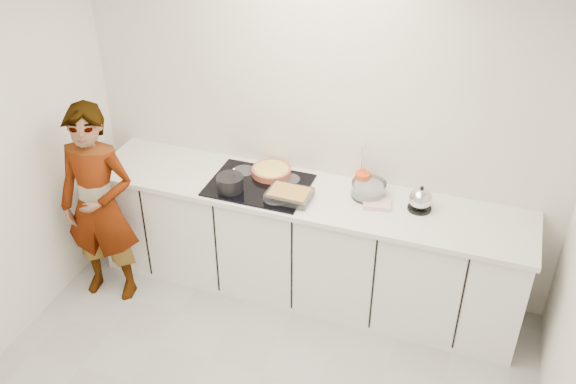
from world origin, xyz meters
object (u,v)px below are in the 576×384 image
(mixing_bowl, at_px, (369,190))
(kettle, at_px, (420,200))
(baking_dish, at_px, (289,194))
(cook, at_px, (99,206))
(saucepan, at_px, (230,183))
(tart_dish, at_px, (271,171))
(hob, at_px, (259,185))
(utensil_crock, at_px, (362,181))

(mixing_bowl, relative_size, kettle, 1.37)
(baking_dish, distance_m, cook, 1.40)
(saucepan, relative_size, mixing_bowl, 0.96)
(kettle, bearing_deg, tart_dish, 176.14)
(kettle, xyz_separation_m, cook, (-2.23, -0.57, -0.19))
(hob, relative_size, tart_dish, 2.00)
(hob, distance_m, tart_dish, 0.17)
(tart_dish, distance_m, kettle, 1.13)
(mixing_bowl, bearing_deg, utensil_crock, 131.31)
(hob, distance_m, mixing_bowl, 0.80)
(tart_dish, height_order, cook, cook)
(baking_dish, height_order, kettle, kettle)
(hob, xyz_separation_m, kettle, (1.16, 0.09, 0.07))
(baking_dish, height_order, mixing_bowl, mixing_bowl)
(kettle, bearing_deg, saucepan, -170.50)
(hob, height_order, kettle, kettle)
(mixing_bowl, height_order, cook, cook)
(kettle, bearing_deg, cook, -165.61)
(tart_dish, bearing_deg, saucepan, -124.33)
(saucepan, height_order, utensil_crock, saucepan)
(saucepan, xyz_separation_m, kettle, (1.33, 0.22, 0.01))
(mixing_bowl, xyz_separation_m, utensil_crock, (-0.07, 0.07, 0.01))
(kettle, relative_size, utensil_crock, 1.40)
(utensil_crock, bearing_deg, baking_dish, -145.56)
(hob, xyz_separation_m, cook, (-1.07, -0.48, -0.12))
(tart_dish, relative_size, saucepan, 1.45)
(hob, height_order, saucepan, saucepan)
(baking_dish, height_order, cook, cook)
(saucepan, bearing_deg, utensil_crock, 20.97)
(tart_dish, xyz_separation_m, mixing_bowl, (0.75, -0.03, 0.01))
(baking_dish, height_order, utensil_crock, utensil_crock)
(kettle, distance_m, cook, 2.31)
(mixing_bowl, distance_m, cook, 1.96)
(hob, bearing_deg, baking_dish, -20.08)
(saucepan, bearing_deg, mixing_bowl, 15.60)
(baking_dish, relative_size, utensil_crock, 2.31)
(hob, relative_size, utensil_crock, 5.33)
(tart_dish, relative_size, utensil_crock, 2.67)
(saucepan, xyz_separation_m, utensil_crock, (0.89, 0.34, -0.00))
(tart_dish, bearing_deg, cook, -149.59)
(mixing_bowl, xyz_separation_m, cook, (-1.85, -0.62, -0.17))
(cook, bearing_deg, tart_dish, 22.66)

